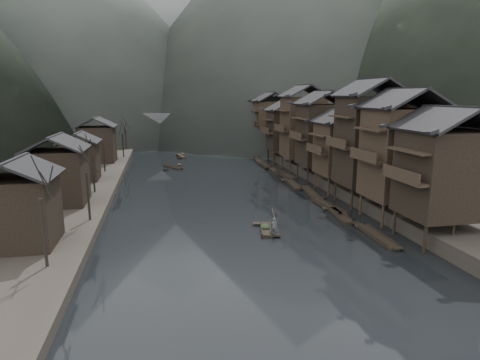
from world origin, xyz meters
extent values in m
plane|color=black|center=(0.00, 0.00, 0.00)|extent=(300.00, 300.00, 0.00)
cube|color=#2D2823|center=(35.00, 40.00, 0.90)|extent=(40.00, 200.00, 1.80)
cube|color=#2D2823|center=(-35.00, 40.00, 0.60)|extent=(40.00, 200.00, 1.20)
cylinder|color=black|center=(14.20, -10.40, 1.30)|extent=(0.30, 0.30, 2.90)
cylinder|color=black|center=(14.20, -5.60, 1.30)|extent=(0.30, 0.30, 2.90)
cylinder|color=black|center=(16.95, -10.40, 1.30)|extent=(0.30, 0.30, 2.90)
cylinder|color=black|center=(16.95, -5.60, 1.30)|extent=(0.30, 0.30, 2.90)
cube|color=black|center=(17.30, -8.00, 6.61)|extent=(7.00, 6.00, 8.03)
cube|color=black|center=(13.30, -8.00, 6.21)|extent=(1.20, 5.70, 0.25)
cylinder|color=black|center=(14.20, -3.40, 1.30)|extent=(0.30, 0.30, 2.90)
cylinder|color=black|center=(14.20, 1.40, 1.30)|extent=(0.30, 0.30, 2.90)
cylinder|color=black|center=(16.95, -3.40, 1.30)|extent=(0.30, 0.30, 2.90)
cylinder|color=black|center=(16.95, 1.40, 1.30)|extent=(0.30, 0.30, 2.90)
cube|color=black|center=(17.30, -1.00, 7.48)|extent=(7.00, 6.00, 9.76)
cube|color=black|center=(13.30, -1.00, 6.99)|extent=(1.20, 5.70, 0.25)
cylinder|color=black|center=(14.20, 3.60, 1.30)|extent=(0.30, 0.30, 2.90)
cylinder|color=black|center=(14.20, 8.40, 1.30)|extent=(0.30, 0.30, 2.90)
cylinder|color=black|center=(16.95, 3.60, 1.30)|extent=(0.30, 0.30, 2.90)
cylinder|color=black|center=(16.95, 8.40, 1.30)|extent=(0.30, 0.30, 2.90)
cube|color=black|center=(17.30, 6.00, 8.11)|extent=(7.00, 6.00, 11.01)
cube|color=black|center=(13.30, 6.00, 7.56)|extent=(1.20, 5.70, 0.25)
cylinder|color=black|center=(14.20, 10.60, 1.30)|extent=(0.30, 0.30, 2.90)
cylinder|color=black|center=(14.20, 15.40, 1.30)|extent=(0.30, 0.30, 2.90)
cylinder|color=black|center=(16.95, 10.60, 1.30)|extent=(0.30, 0.30, 2.90)
cylinder|color=black|center=(16.95, 15.40, 1.30)|extent=(0.30, 0.30, 2.90)
cube|color=black|center=(17.30, 13.00, 6.24)|extent=(7.00, 6.00, 7.27)
cube|color=black|center=(13.30, 13.00, 5.87)|extent=(1.20, 5.70, 0.25)
cylinder|color=black|center=(14.20, 18.60, 1.30)|extent=(0.30, 0.30, 2.90)
cylinder|color=black|center=(14.20, 23.40, 1.30)|extent=(0.30, 0.30, 2.90)
cylinder|color=black|center=(16.95, 18.60, 1.30)|extent=(0.30, 0.30, 2.90)
cylinder|color=black|center=(16.95, 23.40, 1.30)|extent=(0.30, 0.30, 2.90)
cube|color=black|center=(17.30, 21.00, 7.45)|extent=(7.00, 6.00, 9.71)
cube|color=black|center=(13.30, 21.00, 6.97)|extent=(1.20, 5.70, 0.25)
cylinder|color=black|center=(14.20, 27.60, 1.30)|extent=(0.30, 0.30, 2.90)
cylinder|color=black|center=(14.20, 32.40, 1.30)|extent=(0.30, 0.30, 2.90)
cylinder|color=black|center=(16.95, 27.60, 1.30)|extent=(0.30, 0.30, 2.90)
cylinder|color=black|center=(16.95, 32.40, 1.30)|extent=(0.30, 0.30, 2.90)
cube|color=black|center=(17.30, 30.00, 8.02)|extent=(7.00, 6.00, 10.83)
cube|color=black|center=(13.30, 30.00, 7.47)|extent=(1.20, 5.70, 0.25)
cylinder|color=black|center=(14.20, 37.60, 1.30)|extent=(0.30, 0.30, 2.90)
cylinder|color=black|center=(14.20, 42.40, 1.30)|extent=(0.30, 0.30, 2.90)
cylinder|color=black|center=(16.95, 37.60, 1.30)|extent=(0.30, 0.30, 2.90)
cylinder|color=black|center=(16.95, 42.40, 1.30)|extent=(0.30, 0.30, 2.90)
cube|color=black|center=(17.30, 40.00, 6.60)|extent=(7.00, 6.00, 7.99)
cube|color=black|center=(13.30, 40.00, 6.20)|extent=(1.20, 5.70, 0.25)
cylinder|color=black|center=(14.20, 49.60, 1.30)|extent=(0.30, 0.30, 2.90)
cylinder|color=black|center=(14.20, 54.40, 1.30)|extent=(0.30, 0.30, 2.90)
cylinder|color=black|center=(16.95, 49.60, 1.30)|extent=(0.30, 0.30, 2.90)
cylinder|color=black|center=(16.95, 54.40, 1.30)|extent=(0.30, 0.30, 2.90)
cube|color=black|center=(17.30, 52.00, 7.44)|extent=(7.00, 6.00, 9.69)
cube|color=black|center=(13.30, 52.00, 6.96)|extent=(1.20, 5.70, 0.25)
cube|color=black|center=(-20.50, -4.00, 4.20)|extent=(5.50, 5.50, 6.00)
cube|color=black|center=(-20.50, 10.00, 4.45)|extent=(6.00, 6.00, 6.50)
cube|color=black|center=(-20.50, 24.00, 4.10)|extent=(5.00, 5.00, 5.80)
cube|color=black|center=(-20.50, 42.00, 4.60)|extent=(6.50, 6.50, 6.80)
cylinder|color=black|center=(-17.00, -9.20, 3.88)|extent=(0.24, 0.24, 5.36)
cylinder|color=black|center=(-17.00, 2.47, 3.73)|extent=(0.24, 0.24, 5.07)
cylinder|color=black|center=(-17.00, 15.33, 3.52)|extent=(0.24, 0.24, 4.64)
cylinder|color=black|center=(-17.00, 30.80, 3.26)|extent=(0.24, 0.24, 4.13)
cylinder|color=black|center=(-17.00, 47.10, 3.62)|extent=(0.24, 0.24, 4.84)
cylinder|color=black|center=(-17.00, 59.27, 3.62)|extent=(0.24, 0.24, 4.83)
cube|color=black|center=(12.03, -6.18, 0.15)|extent=(1.36, 6.71, 0.30)
cube|color=black|center=(12.03, -6.18, 0.33)|extent=(1.41, 6.58, 0.10)
cube|color=black|center=(11.90, -2.98, 0.29)|extent=(0.97, 0.86, 0.34)
cube|color=black|center=(12.15, -9.37, 0.29)|extent=(0.97, 0.86, 0.34)
cube|color=black|center=(11.48, 1.11, 0.15)|extent=(1.81, 6.17, 0.30)
cube|color=black|center=(11.48, 1.11, 0.33)|extent=(1.85, 6.06, 0.10)
cube|color=black|center=(11.13, 4.01, 0.29)|extent=(1.02, 0.86, 0.33)
cube|color=black|center=(11.82, -1.79, 0.29)|extent=(1.02, 0.86, 0.33)
cube|color=black|center=(11.74, 4.85, 0.15)|extent=(1.77, 7.66, 0.30)
cube|color=black|center=(11.74, 4.85, 0.33)|extent=(1.81, 7.51, 0.10)
cube|color=black|center=(12.06, 8.48, 0.29)|extent=(1.01, 1.01, 0.37)
cube|color=black|center=(11.41, 1.22, 0.29)|extent=(1.01, 1.01, 0.37)
cube|color=black|center=(12.24, 12.67, 0.15)|extent=(1.95, 7.54, 0.30)
cube|color=black|center=(12.24, 12.67, 0.33)|extent=(1.99, 7.40, 0.10)
cube|color=black|center=(11.83, 16.23, 0.29)|extent=(1.03, 1.01, 0.36)
cube|color=black|center=(12.65, 9.11, 0.29)|extent=(1.03, 1.01, 0.36)
cube|color=black|center=(11.48, 17.84, 0.15)|extent=(1.74, 6.76, 0.30)
cube|color=black|center=(11.48, 17.84, 0.33)|extent=(1.79, 6.64, 0.10)
cube|color=black|center=(11.17, 21.04, 0.29)|extent=(1.01, 0.91, 0.34)
cube|color=black|center=(11.79, 14.64, 0.29)|extent=(1.01, 0.91, 0.34)
cube|color=black|center=(12.45, 25.16, 0.15)|extent=(1.76, 7.18, 0.30)
cube|color=black|center=(12.45, 25.16, 0.33)|extent=(1.80, 7.04, 0.10)
cube|color=black|center=(12.77, 28.56, 0.29)|extent=(1.01, 0.96, 0.35)
cube|color=black|center=(12.13, 21.77, 0.29)|extent=(1.01, 0.96, 0.35)
cube|color=black|center=(11.96, 29.76, 0.15)|extent=(1.67, 7.51, 0.30)
cube|color=black|center=(11.96, 29.76, 0.33)|extent=(1.71, 7.37, 0.10)
cube|color=black|center=(11.69, 33.33, 0.29)|extent=(1.00, 0.98, 0.36)
cube|color=black|center=(12.23, 26.20, 0.29)|extent=(1.00, 0.98, 0.36)
cube|color=black|center=(11.74, 35.96, 0.15)|extent=(1.71, 7.45, 0.30)
cube|color=black|center=(11.74, 35.96, 0.33)|extent=(1.75, 7.31, 0.10)
cube|color=black|center=(12.03, 39.49, 0.29)|extent=(1.01, 0.98, 0.36)
cube|color=black|center=(11.44, 32.43, 0.29)|extent=(1.01, 0.98, 0.36)
cube|color=black|center=(11.90, 42.54, 0.15)|extent=(1.92, 7.06, 0.30)
cube|color=black|center=(11.90, 42.54, 0.33)|extent=(1.96, 6.93, 0.10)
cube|color=black|center=(11.51, 45.87, 0.29)|extent=(1.03, 0.96, 0.35)
cube|color=black|center=(12.30, 39.21, 0.29)|extent=(1.03, 0.96, 0.35)
cube|color=black|center=(12.31, 48.62, 0.15)|extent=(1.27, 6.21, 0.30)
cube|color=black|center=(12.31, 48.62, 0.33)|extent=(1.32, 6.09, 0.10)
cube|color=black|center=(12.22, 51.58, 0.29)|extent=(0.96, 0.79, 0.33)
cube|color=black|center=(12.39, 45.65, 0.29)|extent=(0.96, 0.79, 0.33)
cube|color=black|center=(-6.26, 37.12, 0.15)|extent=(3.68, 5.13, 0.30)
cube|color=black|center=(-6.26, 37.12, 0.33)|extent=(3.66, 5.06, 0.10)
cube|color=black|center=(-4.90, 39.33, 0.29)|extent=(1.08, 1.02, 0.31)
cube|color=black|center=(-7.61, 34.91, 0.29)|extent=(1.08, 1.02, 0.31)
cube|color=black|center=(-3.99, 51.13, 0.15)|extent=(2.04, 5.87, 0.30)
cube|color=black|center=(-3.99, 51.13, 0.33)|extent=(2.07, 5.76, 0.10)
cube|color=black|center=(-3.48, 53.86, 0.29)|extent=(0.97, 0.86, 0.32)
cube|color=black|center=(-4.50, 48.41, 0.29)|extent=(0.97, 0.86, 0.32)
cube|color=black|center=(-0.41, 60.17, 0.15)|extent=(3.17, 5.01, 0.30)
cube|color=black|center=(-0.41, 60.17, 0.33)|extent=(3.17, 4.94, 0.10)
cube|color=black|center=(-1.50, 62.36, 0.29)|extent=(1.04, 0.95, 0.30)
cube|color=black|center=(0.68, 57.98, 0.29)|extent=(1.04, 0.95, 0.30)
cube|color=#4C4C4F|center=(0.00, 72.00, 7.20)|extent=(40.00, 6.00, 1.60)
cube|color=#4C4C4F|center=(0.00, 69.30, 8.50)|extent=(40.00, 0.50, 1.00)
cube|color=#4C4C4F|center=(0.00, 74.70, 8.50)|extent=(40.00, 0.50, 1.00)
cube|color=#4C4C4F|center=(-14.00, 72.00, 3.20)|extent=(3.20, 6.00, 6.40)
cube|color=#4C4C4F|center=(-4.50, 72.00, 3.20)|extent=(3.20, 6.00, 6.40)
cube|color=#4C4C4F|center=(4.50, 72.00, 3.20)|extent=(3.20, 6.00, 6.40)
cube|color=#4C4C4F|center=(14.00, 72.00, 3.20)|extent=(3.20, 6.00, 6.40)
cone|color=black|center=(75.00, 60.00, 35.94)|extent=(140.00, 140.00, 71.88)
cone|color=#474F49|center=(-50.00, 135.00, 46.17)|extent=(168.00, 168.00, 92.34)
cone|color=gray|center=(0.00, 210.00, 60.66)|extent=(320.00, 320.00, 121.31)
cube|color=black|center=(1.86, -2.06, 0.15)|extent=(1.96, 4.36, 0.30)
cube|color=black|center=(1.86, -2.06, 0.33)|extent=(1.98, 4.29, 0.10)
cube|color=black|center=(1.35, -0.07, 0.29)|extent=(0.90, 0.72, 0.28)
cube|color=black|center=(2.37, -4.04, 0.29)|extent=(0.90, 0.72, 0.28)
ellipsoid|color=black|center=(1.81, -1.85, 0.74)|extent=(1.02, 1.34, 0.61)
imported|color=#4C4C4E|center=(2.26, -3.63, 1.28)|extent=(0.74, 0.71, 1.70)
cylinder|color=#8C7A51|center=(2.46, -3.63, 3.95)|extent=(1.43, 1.68, 3.64)
camera|label=1|loc=(-8.54, -40.15, 13.79)|focal=30.00mm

